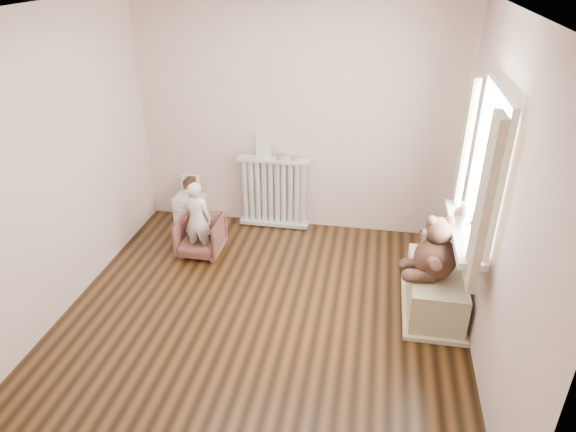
% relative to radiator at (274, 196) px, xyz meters
% --- Properties ---
extents(floor, '(3.60, 3.60, 0.01)m').
position_rel_radiator_xyz_m(floor, '(0.24, -1.68, -0.39)').
color(floor, black).
rests_on(floor, ground).
extents(ceiling, '(3.60, 3.60, 0.01)m').
position_rel_radiator_xyz_m(ceiling, '(0.24, -1.68, 2.21)').
color(ceiling, white).
rests_on(ceiling, ground).
extents(back_wall, '(3.60, 0.02, 2.60)m').
position_rel_radiator_xyz_m(back_wall, '(0.24, 0.12, 0.91)').
color(back_wall, beige).
rests_on(back_wall, ground).
extents(front_wall, '(3.60, 0.02, 2.60)m').
position_rel_radiator_xyz_m(front_wall, '(0.24, -3.48, 0.91)').
color(front_wall, beige).
rests_on(front_wall, ground).
extents(left_wall, '(0.02, 3.60, 2.60)m').
position_rel_radiator_xyz_m(left_wall, '(-1.56, -1.68, 0.91)').
color(left_wall, beige).
rests_on(left_wall, ground).
extents(right_wall, '(0.02, 3.60, 2.60)m').
position_rel_radiator_xyz_m(right_wall, '(2.04, -1.68, 0.91)').
color(right_wall, beige).
rests_on(right_wall, ground).
extents(window, '(0.03, 0.90, 1.10)m').
position_rel_radiator_xyz_m(window, '(2.00, -1.38, 1.06)').
color(window, white).
rests_on(window, right_wall).
extents(window_sill, '(0.22, 1.10, 0.06)m').
position_rel_radiator_xyz_m(window_sill, '(1.91, -1.38, 0.48)').
color(window_sill, silver).
rests_on(window_sill, right_wall).
extents(curtain_left, '(0.06, 0.26, 1.30)m').
position_rel_radiator_xyz_m(curtain_left, '(1.89, -1.95, 1.00)').
color(curtain_left, '#B8A78B').
rests_on(curtain_left, right_wall).
extents(curtain_right, '(0.06, 0.26, 1.30)m').
position_rel_radiator_xyz_m(curtain_right, '(1.89, -0.81, 1.00)').
color(curtain_right, '#B8A78B').
rests_on(curtain_right, right_wall).
extents(radiator, '(0.81, 0.15, 0.86)m').
position_rel_radiator_xyz_m(radiator, '(0.00, 0.00, 0.00)').
color(radiator, silver).
rests_on(radiator, floor).
extents(paper_doll, '(0.17, 0.02, 0.28)m').
position_rel_radiator_xyz_m(paper_doll, '(-0.11, 0.00, 0.61)').
color(paper_doll, beige).
rests_on(paper_doll, radiator).
extents(tin_a, '(0.10, 0.10, 0.06)m').
position_rel_radiator_xyz_m(tin_a, '(0.08, 0.00, 0.50)').
color(tin_a, '#A59E8C').
rests_on(tin_a, radiator).
extents(tin_b, '(0.09, 0.09, 0.05)m').
position_rel_radiator_xyz_m(tin_b, '(0.25, 0.00, 0.49)').
color(tin_b, '#A59E8C').
rests_on(tin_b, radiator).
extents(toy_vanity, '(0.36, 0.26, 0.57)m').
position_rel_radiator_xyz_m(toy_vanity, '(-1.03, -0.03, -0.11)').
color(toy_vanity, silver).
rests_on(toy_vanity, floor).
extents(armchair, '(0.46, 0.47, 0.43)m').
position_rel_radiator_xyz_m(armchair, '(-0.65, -0.75, -0.18)').
color(armchair, brown).
rests_on(armchair, floor).
extents(child, '(0.31, 0.20, 0.84)m').
position_rel_radiator_xyz_m(child, '(-0.65, -0.80, 0.05)').
color(child, white).
rests_on(child, armchair).
extents(toy_bench, '(0.47, 0.89, 0.42)m').
position_rel_radiator_xyz_m(toy_bench, '(1.76, -1.32, -0.19)').
color(toy_bench, '#C3BC90').
rests_on(toy_bench, floor).
extents(teddy_bear, '(0.51, 0.42, 0.58)m').
position_rel_radiator_xyz_m(teddy_bear, '(1.71, -1.40, 0.28)').
color(teddy_bear, '#341F17').
rests_on(teddy_bear, toy_bench).
extents(plush_cat, '(0.21, 0.29, 0.22)m').
position_rel_radiator_xyz_m(plush_cat, '(1.90, -1.28, 0.61)').
color(plush_cat, slate).
rests_on(plush_cat, window_sill).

